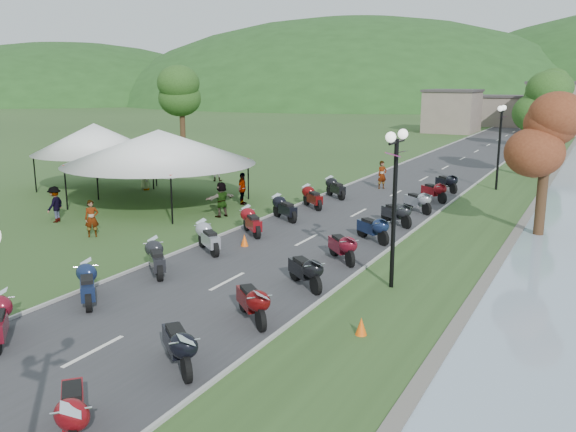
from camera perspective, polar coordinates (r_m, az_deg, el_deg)
The scene contains 11 objects.
road at distance 42.04m, azimuth 12.58°, elevation 3.41°, with size 7.00×120.00×0.02m, color #37373A.
hills_backdrop at distance 200.50m, azimuth 25.00°, elevation 9.68°, with size 360.00×120.00×76.00m, color #285621, non-canonical shape.
far_building at distance 86.15m, azimuth 19.44°, elevation 9.29°, with size 18.00×16.00×5.00m, color gray.
moto_row_left at distance 19.23m, azimuth -18.11°, elevation -6.25°, with size 2.60×39.76×1.10m, color #331411, non-canonical shape.
moto_row_right at distance 22.51m, azimuth 5.07°, elevation -2.90°, with size 2.60×34.47×1.10m, color #331411, non-canonical shape.
vendor_tent_main at distance 33.11m, azimuth -11.87°, elevation 4.48°, with size 6.78×6.78×4.00m, color white, non-canonical shape.
vendor_tent_side at distance 38.73m, azimuth -17.53°, elevation 5.33°, with size 4.97×4.97×4.00m, color white, non-canonical shape.
tree_lakeside at distance 27.98m, azimuth 22.96°, elevation 5.41°, with size 2.53×2.53×7.04m, color #305C1F, non-canonical shape.
pedestrian_a at distance 27.35m, azimuth -17.78°, elevation -1.85°, with size 0.58×0.42×1.59m, color slate.
pedestrian_b at distance 40.52m, azimuth -6.70°, elevation 3.27°, with size 0.78×0.43×1.60m, color slate.
pedestrian_c at distance 30.73m, azimuth -20.85°, elevation -0.52°, with size 1.09×0.45×1.69m, color slate.
Camera 1 is at (10.74, -0.11, 6.60)m, focal length 38.00 mm.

